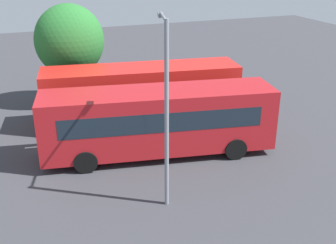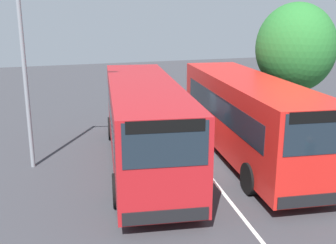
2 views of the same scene
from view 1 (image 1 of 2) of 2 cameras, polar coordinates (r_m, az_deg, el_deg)
name	(u,v)px [view 1 (image 1 of 2)]	position (r m, az deg, el deg)	size (l,w,h in m)	color
ground_plane	(154,135)	(22.02, -1.97, -1.85)	(65.85, 65.85, 0.00)	#38383D
bus_far_left	(159,120)	(19.38, -1.22, 0.30)	(11.05, 4.29, 3.20)	#AD191E
bus_center_left	(142,92)	(23.22, -3.56, 4.15)	(11.03, 4.05, 3.20)	red
pedestrian	(260,90)	(26.38, 12.50, 4.29)	(0.36, 0.36, 1.76)	#232833
street_lamp	(166,103)	(14.78, -0.29, 2.67)	(0.73, 2.30, 7.08)	gray
depot_tree	(70,41)	(26.12, -13.35, 10.79)	(4.14, 3.73, 6.21)	#4C3823
lane_stripe_outer_left	(154,135)	(22.02, -1.97, -1.84)	(13.08, 0.12, 0.01)	silver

